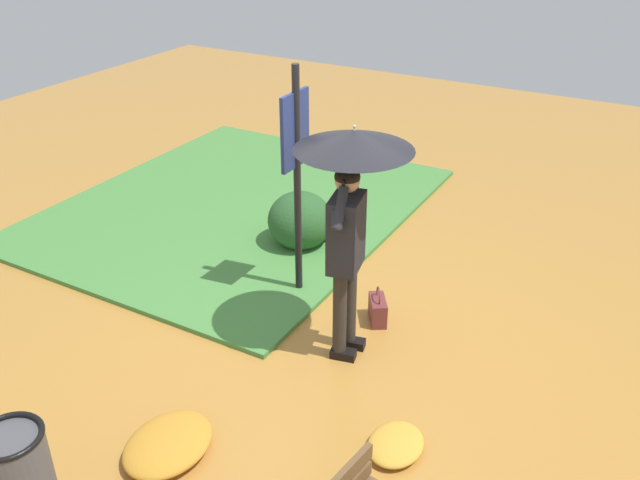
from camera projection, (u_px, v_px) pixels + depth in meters
name	position (u px, v px, depth m)	size (l,w,h in m)	color
ground_plane	(334.00, 344.00, 6.15)	(18.00, 18.00, 0.00)	#B27A33
grass_verge	(237.00, 206.00, 8.65)	(4.80, 4.00, 0.05)	#47843D
person_with_umbrella	(351.00, 187.00, 5.40)	(0.96, 0.96, 2.04)	#2D2823
info_sign_post	(296.00, 157.00, 6.26)	(0.44, 0.07, 2.30)	black
handbag	(378.00, 310.00, 6.42)	(0.33, 0.28, 0.37)	brown
shrub_cluster	(304.00, 221.00, 7.66)	(0.79, 0.72, 0.65)	#285628
leaf_pile_near_person	(168.00, 444.00, 4.97)	(0.73, 0.58, 0.16)	#C68428
leaf_pile_by_bench	(396.00, 444.00, 5.00)	(0.50, 0.40, 0.11)	gold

